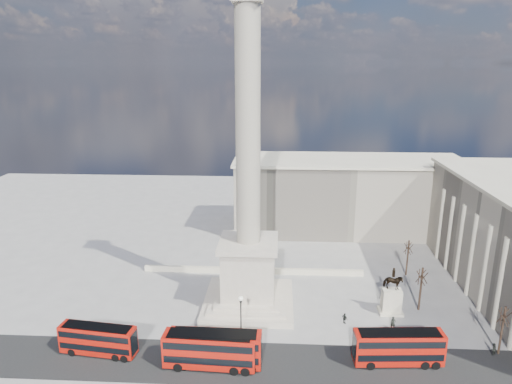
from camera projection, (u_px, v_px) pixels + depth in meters
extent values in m
plane|color=#9C9994|center=(246.00, 321.00, 68.04)|extent=(180.00, 180.00, 0.00)
cube|color=#252525|center=(280.00, 364.00, 58.17)|extent=(120.00, 9.00, 0.01)
cube|color=beige|center=(249.00, 301.00, 72.71)|extent=(14.00, 14.00, 1.00)
cube|color=beige|center=(249.00, 297.00, 72.50)|extent=(12.00, 12.00, 0.50)
cube|color=beige|center=(249.00, 294.00, 72.37)|extent=(10.00, 10.00, 0.50)
cube|color=beige|center=(249.00, 269.00, 71.21)|extent=(8.00, 8.00, 8.00)
cube|color=beige|center=(248.00, 243.00, 70.02)|extent=(9.00, 9.00, 0.80)
cylinder|color=#A29986|center=(248.00, 130.00, 65.29)|extent=(3.60, 3.60, 34.00)
cube|color=beige|center=(253.00, 270.00, 83.27)|extent=(40.00, 0.60, 1.10)
cube|color=beige|center=(347.00, 196.00, 103.28)|extent=(50.00, 16.00, 16.00)
cube|color=beige|center=(349.00, 160.00, 101.03)|extent=(51.00, 17.00, 0.60)
cube|color=#B41309|center=(215.00, 348.00, 57.29)|extent=(11.70, 2.87, 4.29)
cube|color=black|center=(215.00, 353.00, 57.50)|extent=(11.23, 2.92, 0.95)
cube|color=black|center=(215.00, 340.00, 56.98)|extent=(11.23, 2.92, 0.95)
cube|color=black|center=(215.00, 333.00, 56.70)|extent=(10.53, 2.58, 0.06)
cylinder|color=black|center=(186.00, 360.00, 58.08)|extent=(1.22, 2.79, 1.16)
cylinder|color=black|center=(241.00, 362.00, 57.59)|extent=(1.22, 2.79, 1.16)
cylinder|color=black|center=(252.00, 363.00, 57.49)|extent=(1.22, 2.79, 1.16)
cube|color=#B41309|center=(210.00, 350.00, 56.95)|extent=(11.68, 3.17, 4.26)
cube|color=black|center=(210.00, 355.00, 57.15)|extent=(11.22, 3.20, 0.95)
cube|color=black|center=(209.00, 342.00, 56.64)|extent=(11.22, 3.20, 0.95)
cube|color=black|center=(209.00, 335.00, 56.36)|extent=(10.51, 2.85, 0.06)
cylinder|color=black|center=(180.00, 361.00, 57.84)|extent=(1.28, 2.80, 1.16)
cylinder|color=black|center=(235.00, 365.00, 57.16)|extent=(1.28, 2.80, 1.16)
cylinder|color=black|center=(246.00, 365.00, 57.03)|extent=(1.28, 2.80, 1.16)
cube|color=#B41309|center=(398.00, 347.00, 57.66)|extent=(11.36, 3.26, 4.13)
cube|color=black|center=(398.00, 352.00, 57.86)|extent=(10.91, 3.29, 0.92)
cube|color=black|center=(399.00, 339.00, 57.36)|extent=(10.91, 3.29, 0.92)
cube|color=black|center=(400.00, 332.00, 57.09)|extent=(10.22, 2.93, 0.06)
cylinder|color=black|center=(368.00, 360.00, 58.13)|extent=(1.29, 2.74, 1.12)
cylinder|color=black|center=(422.00, 360.00, 58.19)|extent=(1.29, 2.74, 1.12)
cylinder|color=black|center=(432.00, 359.00, 58.21)|extent=(1.29, 2.74, 1.12)
cube|color=#B41309|center=(98.00, 339.00, 59.69)|extent=(10.32, 3.54, 3.72)
cube|color=black|center=(99.00, 344.00, 59.87)|extent=(9.92, 3.55, 0.83)
cube|color=black|center=(97.00, 333.00, 59.42)|extent=(9.92, 3.55, 0.83)
cube|color=black|center=(97.00, 327.00, 59.18)|extent=(9.28, 3.19, 0.06)
cylinder|color=black|center=(76.00, 348.00, 60.72)|extent=(1.31, 2.52, 1.01)
cylinder|color=black|center=(119.00, 353.00, 59.66)|extent=(1.31, 2.52, 1.01)
cylinder|color=black|center=(128.00, 354.00, 59.46)|extent=(1.31, 2.52, 1.01)
cylinder|color=black|center=(241.00, 341.00, 62.48)|extent=(0.48, 0.48, 0.55)
cylinder|color=black|center=(241.00, 322.00, 61.66)|extent=(0.17, 0.17, 6.56)
cylinder|color=black|center=(241.00, 301.00, 60.80)|extent=(0.33, 0.33, 0.33)
sphere|color=silver|center=(241.00, 298.00, 60.69)|extent=(0.61, 0.61, 0.61)
cube|color=beige|center=(390.00, 311.00, 70.17)|extent=(3.56, 2.67, 0.45)
cube|color=beige|center=(391.00, 301.00, 69.70)|extent=(2.85, 1.96, 3.92)
imported|color=black|center=(393.00, 282.00, 68.84)|extent=(3.08, 1.98, 2.40)
cylinder|color=black|center=(394.00, 273.00, 68.43)|extent=(0.45, 0.45, 1.07)
sphere|color=black|center=(394.00, 269.00, 68.23)|extent=(0.32, 0.32, 0.32)
cylinder|color=#332319|center=(502.00, 330.00, 59.35)|extent=(0.28, 0.28, 6.96)
cylinder|color=#332319|center=(421.00, 289.00, 70.13)|extent=(0.33, 0.33, 7.11)
cylinder|color=#332319|center=(408.00, 258.00, 81.79)|extent=(0.29, 0.29, 6.72)
imported|color=black|center=(393.00, 323.00, 65.67)|extent=(0.77, 0.57, 1.92)
imported|color=black|center=(493.00, 349.00, 59.87)|extent=(1.01, 0.92, 1.68)
imported|color=black|center=(345.00, 318.00, 67.08)|extent=(0.97, 0.99, 1.67)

